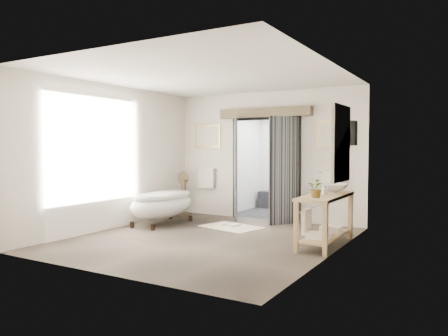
{
  "coord_description": "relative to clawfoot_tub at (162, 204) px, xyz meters",
  "views": [
    {
      "loc": [
        4.14,
        -6.53,
        1.63
      ],
      "look_at": [
        0.0,
        0.6,
        1.25
      ],
      "focal_mm": 35.0,
      "sensor_mm": 36.0,
      "label": 1
    }
  ],
  "objects": [
    {
      "name": "ground_plane",
      "position": [
        1.63,
        -0.79,
        -0.44
      ],
      "size": [
        5.0,
        5.0,
        0.0
      ],
      "primitive_type": "plane",
      "color": "brown"
    },
    {
      "name": "room_shell",
      "position": [
        1.6,
        -0.9,
        1.42
      ],
      "size": [
        4.52,
        5.02,
        2.91
      ],
      "color": "beige",
      "rests_on": "ground_plane"
    },
    {
      "name": "shower_room",
      "position": [
        1.63,
        3.2,
        0.47
      ],
      "size": [
        2.22,
        2.01,
        2.51
      ],
      "color": "black",
      "rests_on": "ground_plane"
    },
    {
      "name": "back_wall_dressing",
      "position": [
        1.63,
        1.52,
        1.12
      ],
      "size": [
        3.82,
        0.75,
        2.52
      ],
      "color": "black",
      "rests_on": "ground_plane"
    },
    {
      "name": "clawfoot_tub",
      "position": [
        0.0,
        0.0,
        0.0
      ],
      "size": [
        0.82,
        1.84,
        0.9
      ],
      "color": "black",
      "rests_on": "ground_plane"
    },
    {
      "name": "vanity",
      "position": [
        3.58,
        -0.24,
        0.07
      ],
      "size": [
        0.57,
        1.6,
        0.85
      ],
      "color": "tan",
      "rests_on": "ground_plane"
    },
    {
      "name": "pedestal_mirror",
      "position": [
        -0.37,
        1.27,
        0.02
      ],
      "size": [
        0.31,
        0.2,
        1.06
      ],
      "color": "brown",
      "rests_on": "ground_plane"
    },
    {
      "name": "rug",
      "position": [
        1.45,
        0.44,
        -0.43
      ],
      "size": [
        1.36,
        1.07,
        0.01
      ],
      "primitive_type": "cube",
      "rotation": [
        0.0,
        0.0,
        -0.25
      ],
      "color": "beige",
      "rests_on": "ground_plane"
    },
    {
      "name": "slippers",
      "position": [
        1.37,
        0.48,
        -0.4
      ],
      "size": [
        0.4,
        0.28,
        0.05
      ],
      "color": "white",
      "rests_on": "rug"
    },
    {
      "name": "basin",
      "position": [
        3.64,
        0.11,
        0.49
      ],
      "size": [
        0.61,
        0.61,
        0.17
      ],
      "primitive_type": "imported",
      "rotation": [
        0.0,
        0.0,
        -0.35
      ],
      "color": "white",
      "rests_on": "vanity"
    },
    {
      "name": "plant",
      "position": [
        3.61,
        -0.7,
        0.56
      ],
      "size": [
        0.34,
        0.32,
        0.3
      ],
      "primitive_type": "imported",
      "rotation": [
        0.0,
        0.0,
        -0.39
      ],
      "color": "gray",
      "rests_on": "vanity"
    },
    {
      "name": "soap_bottle_a",
      "position": [
        3.56,
        -0.19,
        0.51
      ],
      "size": [
        0.12,
        0.12,
        0.21
      ],
      "primitive_type": "imported",
      "rotation": [
        0.0,
        0.0,
        -0.35
      ],
      "color": "gray",
      "rests_on": "vanity"
    },
    {
      "name": "soap_bottle_b",
      "position": [
        3.59,
        0.36,
        0.51
      ],
      "size": [
        0.16,
        0.16,
        0.19
      ],
      "primitive_type": "imported",
      "rotation": [
        0.0,
        0.0,
        0.07
      ],
      "color": "gray",
      "rests_on": "vanity"
    }
  ]
}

